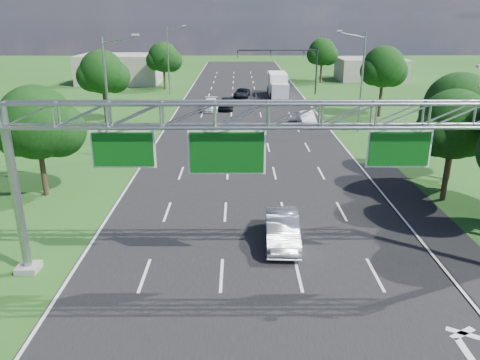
{
  "coord_description": "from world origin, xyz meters",
  "views": [
    {
      "loc": [
        -1.04,
        -7.63,
        11.46
      ],
      "look_at": [
        -0.91,
        15.81,
        3.22
      ],
      "focal_mm": 35.0,
      "sensor_mm": 36.0,
      "label": 1
    }
  ],
  "objects_px": {
    "sign_gantry": "(269,129)",
    "silver_sedan": "(282,229)",
    "traffic_signal": "(294,60)",
    "box_truck": "(278,85)"
  },
  "relations": [
    {
      "from": "traffic_signal",
      "to": "box_truck",
      "type": "distance_m",
      "value": 4.7
    },
    {
      "from": "traffic_signal",
      "to": "silver_sedan",
      "type": "relative_size",
      "value": 2.5
    },
    {
      "from": "sign_gantry",
      "to": "silver_sedan",
      "type": "height_order",
      "value": "sign_gantry"
    },
    {
      "from": "traffic_signal",
      "to": "silver_sedan",
      "type": "height_order",
      "value": "traffic_signal"
    },
    {
      "from": "sign_gantry",
      "to": "box_truck",
      "type": "height_order",
      "value": "sign_gantry"
    },
    {
      "from": "sign_gantry",
      "to": "silver_sedan",
      "type": "xyz_separation_m",
      "value": [
        0.99,
        2.82,
        -6.09
      ]
    },
    {
      "from": "sign_gantry",
      "to": "silver_sedan",
      "type": "relative_size",
      "value": 4.81
    },
    {
      "from": "traffic_signal",
      "to": "sign_gantry",
      "type": "bearing_deg",
      "value": -97.68
    },
    {
      "from": "silver_sedan",
      "to": "box_truck",
      "type": "xyz_separation_m",
      "value": [
        3.71,
        48.31,
        0.81
      ]
    },
    {
      "from": "traffic_signal",
      "to": "silver_sedan",
      "type": "xyz_separation_m",
      "value": [
        -6.16,
        -50.18,
        -4.36
      ]
    }
  ]
}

